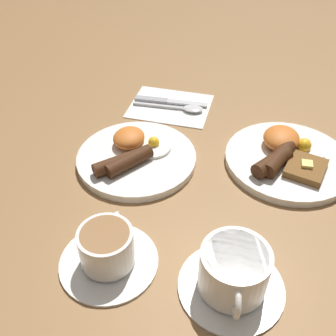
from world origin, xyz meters
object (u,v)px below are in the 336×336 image
Objects in this scene: teacup_far at (233,274)px; teacup_near at (107,251)px; breakfast_plate_near at (135,156)px; breakfast_plate_far at (287,157)px; spoon at (185,108)px; knife at (167,101)px.

teacup_near is at bearing -85.57° from teacup_far.
breakfast_plate_far is (-0.09, 0.28, 0.00)m from breakfast_plate_near.
teacup_near is at bearing -95.34° from spoon.
breakfast_plate_near is at bearing -72.86° from breakfast_plate_far.
breakfast_plate_far is 0.27m from spoon.
breakfast_plate_far is 1.60× the size of teacup_far.
breakfast_plate_near is 1.53× the size of teacup_far.
teacup_near is 0.44m from spoon.
teacup_near is 0.85× the size of knife.
teacup_far is at bearing -8.60° from breakfast_plate_far.
breakfast_plate_near is 0.96× the size of breakfast_plate_far.
breakfast_plate_far reaches higher than knife.
knife is 1.05× the size of spoon.
spoon is (-0.12, -0.24, -0.01)m from breakfast_plate_far.
breakfast_plate_far is at bearing 107.14° from breakfast_plate_near.
breakfast_plate_near is 1.33× the size of knife.
teacup_far reaches higher than teacup_near.
knife is at bearing -151.10° from teacup_far.
teacup_far is 0.87× the size of knife.
knife is (-0.22, -0.01, -0.01)m from breakfast_plate_near.
teacup_near is (0.24, 0.05, 0.02)m from breakfast_plate_near.
breakfast_plate_far reaches higher than breakfast_plate_near.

